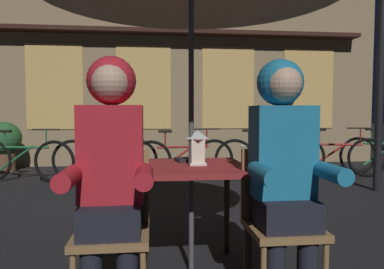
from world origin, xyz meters
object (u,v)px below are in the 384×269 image
(lantern, at_px, (198,147))
(bicycle_third, at_px, (183,159))
(person_right_hooded, at_px, (284,156))
(bicycle_second, at_px, (105,159))
(bicycle_fourth, at_px, (266,158))
(bicycle_nearest, at_px, (23,160))
(bicycle_fifth, at_px, (336,156))
(chair_right, at_px, (279,215))
(chair_left, at_px, (113,221))
(potted_plant, at_px, (4,142))
(book, at_px, (190,160))
(person_left_hooded, at_px, (111,158))
(cafe_table, at_px, (191,180))

(lantern, distance_m, bicycle_third, 3.31)
(person_right_hooded, xyz_separation_m, bicycle_second, (-1.49, 3.89, -0.50))
(bicycle_third, bearing_deg, bicycle_fourth, 0.17)
(bicycle_second, bearing_deg, person_right_hooded, -69.07)
(bicycle_nearest, bearing_deg, person_right_hooded, -54.81)
(bicycle_fifth, bearing_deg, chair_right, -122.29)
(chair_left, bearing_deg, bicycle_second, 97.83)
(bicycle_nearest, bearing_deg, potted_plant, 122.87)
(lantern, xyz_separation_m, chair_right, (0.44, -0.36, -0.37))
(person_right_hooded, height_order, bicycle_nearest, person_right_hooded)
(book, bearing_deg, bicycle_second, 95.51)
(person_right_hooded, height_order, bicycle_second, person_right_hooded)
(lantern, xyz_separation_m, person_right_hooded, (0.44, -0.42, -0.01))
(potted_plant, bearing_deg, bicycle_second, -28.27)
(person_left_hooded, bearing_deg, bicycle_fifth, 48.84)
(person_right_hooded, xyz_separation_m, bicycle_fifth, (2.38, 3.82, -0.50))
(bicycle_second, height_order, bicycle_fifth, same)
(lantern, bearing_deg, bicycle_third, 86.70)
(chair_right, relative_size, bicycle_fourth, 0.52)
(chair_right, distance_m, bicycle_nearest, 4.72)
(bicycle_nearest, height_order, potted_plant, potted_plant)
(chair_right, height_order, bicycle_fifth, chair_right)
(bicycle_nearest, height_order, bicycle_fifth, same)
(chair_left, bearing_deg, person_left_hooded, -90.00)
(bicycle_second, distance_m, potted_plant, 2.19)
(person_right_hooded, distance_m, book, 0.78)
(bicycle_fifth, xyz_separation_m, book, (-2.84, -3.21, 0.41))
(bicycle_second, bearing_deg, bicycle_third, -8.98)
(bicycle_second, xyz_separation_m, book, (1.02, -3.28, 0.41))
(person_right_hooded, relative_size, book, 7.00)
(chair_left, height_order, bicycle_third, chair_left)
(chair_right, bearing_deg, bicycle_fourth, 73.11)
(cafe_table, distance_m, lantern, 0.23)
(person_right_hooded, xyz_separation_m, bicycle_nearest, (-2.75, 3.89, -0.50))
(lantern, bearing_deg, potted_plant, 123.44)
(bicycle_nearest, distance_m, book, 4.02)
(bicycle_fifth, bearing_deg, bicycle_second, 178.97)
(book, bearing_deg, chair_right, -61.51)
(chair_left, bearing_deg, bicycle_fourth, 60.43)
(person_left_hooded, height_order, bicycle_second, person_left_hooded)
(chair_left, bearing_deg, bicycle_third, 78.94)
(cafe_table, xyz_separation_m, person_right_hooded, (0.48, -0.43, 0.21))
(chair_left, xyz_separation_m, chair_right, (0.96, 0.00, 0.00))
(person_right_hooded, height_order, bicycle_fourth, person_right_hooded)
(bicycle_third, bearing_deg, book, -94.06)
(person_left_hooded, relative_size, bicycle_fifth, 0.85)
(bicycle_second, relative_size, bicycle_third, 1.00)
(bicycle_fourth, relative_size, book, 8.37)
(bicycle_second, bearing_deg, bicycle_nearest, 179.63)
(person_right_hooded, relative_size, bicycle_fifth, 0.85)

